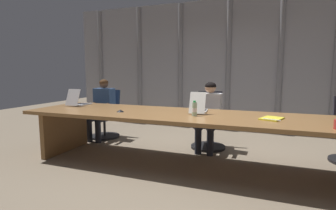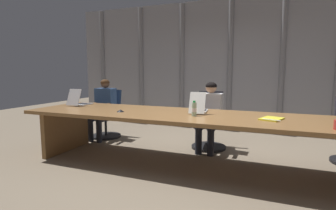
{
  "view_description": "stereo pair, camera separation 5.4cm",
  "coord_description": "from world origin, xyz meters",
  "px_view_note": "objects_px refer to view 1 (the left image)",
  "views": [
    {
      "loc": [
        0.93,
        -3.44,
        1.35
      ],
      "look_at": [
        -0.4,
        0.09,
        0.86
      ],
      "focal_mm": 28.06,
      "sensor_mm": 36.0,
      "label": 1
    },
    {
      "loc": [
        0.98,
        -3.42,
        1.35
      ],
      "look_at": [
        -0.4,
        0.09,
        0.86
      ],
      "focal_mm": 28.06,
      "sensor_mm": 36.0,
      "label": 2
    }
  ],
  "objects_px": {
    "laptop_left_mid": "(199,108)",
    "conference_mic_left_side": "(120,111)",
    "person_left_end": "(102,106)",
    "office_chair_left_mid": "(209,127)",
    "laptop_left_end": "(79,102)",
    "water_bottle_primary": "(194,109)",
    "office_chair_left_end": "(106,119)",
    "person_left_mid": "(209,112)",
    "spiral_notepad": "(272,119)"
  },
  "relations": [
    {
      "from": "laptop_left_end",
      "to": "water_bottle_primary",
      "type": "xyz_separation_m",
      "value": [
        2.15,
        -0.34,
        0.04
      ]
    },
    {
      "from": "laptop_left_end",
      "to": "water_bottle_primary",
      "type": "distance_m",
      "value": 2.18
    },
    {
      "from": "laptop_left_mid",
      "to": "conference_mic_left_side",
      "type": "relative_size",
      "value": 4.78
    },
    {
      "from": "office_chair_left_mid",
      "to": "water_bottle_primary",
      "type": "height_order",
      "value": "office_chair_left_mid"
    },
    {
      "from": "water_bottle_primary",
      "to": "spiral_notepad",
      "type": "xyz_separation_m",
      "value": [
        0.95,
        0.11,
        -0.08
      ]
    },
    {
      "from": "office_chair_left_end",
      "to": "person_left_mid",
      "type": "distance_m",
      "value": 2.19
    },
    {
      "from": "office_chair_left_mid",
      "to": "person_left_end",
      "type": "xyz_separation_m",
      "value": [
        -2.11,
        -0.16,
        0.3
      ]
    },
    {
      "from": "office_chair_left_mid",
      "to": "conference_mic_left_side",
      "type": "distance_m",
      "value": 1.67
    },
    {
      "from": "laptop_left_mid",
      "to": "spiral_notepad",
      "type": "relative_size",
      "value": 1.46
    },
    {
      "from": "laptop_left_mid",
      "to": "conference_mic_left_side",
      "type": "xyz_separation_m",
      "value": [
        -1.07,
        -0.38,
        -0.04
      ]
    },
    {
      "from": "water_bottle_primary",
      "to": "spiral_notepad",
      "type": "height_order",
      "value": "water_bottle_primary"
    },
    {
      "from": "laptop_left_mid",
      "to": "person_left_mid",
      "type": "relative_size",
      "value": 0.45
    },
    {
      "from": "laptop_left_end",
      "to": "person_left_end",
      "type": "xyz_separation_m",
      "value": [
        -0.01,
        0.69,
        -0.15
      ]
    },
    {
      "from": "office_chair_left_end",
      "to": "spiral_notepad",
      "type": "bearing_deg",
      "value": 74.45
    },
    {
      "from": "person_left_end",
      "to": "person_left_mid",
      "type": "relative_size",
      "value": 1.02
    },
    {
      "from": "office_chair_left_end",
      "to": "person_left_mid",
      "type": "height_order",
      "value": "person_left_mid"
    },
    {
      "from": "laptop_left_end",
      "to": "spiral_notepad",
      "type": "distance_m",
      "value": 3.11
    },
    {
      "from": "laptop_left_end",
      "to": "laptop_left_mid",
      "type": "distance_m",
      "value": 2.13
    },
    {
      "from": "office_chair_left_mid",
      "to": "water_bottle_primary",
      "type": "xyz_separation_m",
      "value": [
        0.05,
        -1.19,
        0.48
      ]
    },
    {
      "from": "laptop_left_mid",
      "to": "person_left_end",
      "type": "xyz_separation_m",
      "value": [
        -2.14,
        0.69,
        -0.15
      ]
    },
    {
      "from": "office_chair_left_mid",
      "to": "person_left_mid",
      "type": "height_order",
      "value": "person_left_mid"
    },
    {
      "from": "laptop_left_end",
      "to": "office_chair_left_end",
      "type": "height_order",
      "value": "laptop_left_end"
    },
    {
      "from": "person_left_end",
      "to": "spiral_notepad",
      "type": "distance_m",
      "value": 3.24
    },
    {
      "from": "person_left_end",
      "to": "person_left_mid",
      "type": "bearing_deg",
      "value": 90.19
    },
    {
      "from": "laptop_left_mid",
      "to": "office_chair_left_mid",
      "type": "distance_m",
      "value": 0.97
    },
    {
      "from": "office_chair_left_mid",
      "to": "person_left_end",
      "type": "height_order",
      "value": "person_left_end"
    },
    {
      "from": "office_chair_left_mid",
      "to": "spiral_notepad",
      "type": "relative_size",
      "value": 2.73
    },
    {
      "from": "laptop_left_end",
      "to": "office_chair_left_end",
      "type": "xyz_separation_m",
      "value": [
        -0.03,
        0.85,
        -0.45
      ]
    },
    {
      "from": "person_left_mid",
      "to": "conference_mic_left_side",
      "type": "distance_m",
      "value": 1.52
    },
    {
      "from": "office_chair_left_mid",
      "to": "person_left_mid",
      "type": "bearing_deg",
      "value": 2.39
    },
    {
      "from": "person_left_mid",
      "to": "conference_mic_left_side",
      "type": "xyz_separation_m",
      "value": [
        -1.07,
        -1.07,
        0.11
      ]
    },
    {
      "from": "water_bottle_primary",
      "to": "laptop_left_end",
      "type": "bearing_deg",
      "value": 170.96
    },
    {
      "from": "laptop_left_mid",
      "to": "person_left_mid",
      "type": "xyz_separation_m",
      "value": [
        0.0,
        0.69,
        -0.15
      ]
    },
    {
      "from": "laptop_left_mid",
      "to": "laptop_left_end",
      "type": "bearing_deg",
      "value": 83.14
    },
    {
      "from": "person_left_mid",
      "to": "water_bottle_primary",
      "type": "height_order",
      "value": "person_left_mid"
    },
    {
      "from": "office_chair_left_mid",
      "to": "person_left_mid",
      "type": "xyz_separation_m",
      "value": [
        0.03,
        -0.16,
        0.29
      ]
    },
    {
      "from": "person_left_mid",
      "to": "water_bottle_primary",
      "type": "distance_m",
      "value": 1.05
    },
    {
      "from": "person_left_mid",
      "to": "laptop_left_end",
      "type": "bearing_deg",
      "value": -70.85
    },
    {
      "from": "office_chair_left_mid",
      "to": "office_chair_left_end",
      "type": "bearing_deg",
      "value": -97.75
    },
    {
      "from": "office_chair_left_end",
      "to": "office_chair_left_mid",
      "type": "xyz_separation_m",
      "value": [
        2.13,
        0.0,
        0.01
      ]
    },
    {
      "from": "laptop_left_mid",
      "to": "office_chair_left_end",
      "type": "xyz_separation_m",
      "value": [
        -2.16,
        0.85,
        -0.45
      ]
    },
    {
      "from": "laptop_left_end",
      "to": "water_bottle_primary",
      "type": "bearing_deg",
      "value": -100.03
    },
    {
      "from": "laptop_left_end",
      "to": "water_bottle_primary",
      "type": "height_order",
      "value": "laptop_left_end"
    },
    {
      "from": "water_bottle_primary",
      "to": "spiral_notepad",
      "type": "bearing_deg",
      "value": 6.54
    },
    {
      "from": "person_left_mid",
      "to": "spiral_notepad",
      "type": "distance_m",
      "value": 1.34
    },
    {
      "from": "person_left_end",
      "to": "office_chair_left_end",
      "type": "bearing_deg",
      "value": -170.3
    },
    {
      "from": "laptop_left_end",
      "to": "office_chair_left_mid",
      "type": "xyz_separation_m",
      "value": [
        2.1,
        0.85,
        -0.45
      ]
    },
    {
      "from": "office_chair_left_end",
      "to": "spiral_notepad",
      "type": "distance_m",
      "value": 3.34
    },
    {
      "from": "person_left_end",
      "to": "spiral_notepad",
      "type": "height_order",
      "value": "person_left_end"
    },
    {
      "from": "office_chair_left_end",
      "to": "water_bottle_primary",
      "type": "relative_size",
      "value": 4.72
    }
  ]
}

